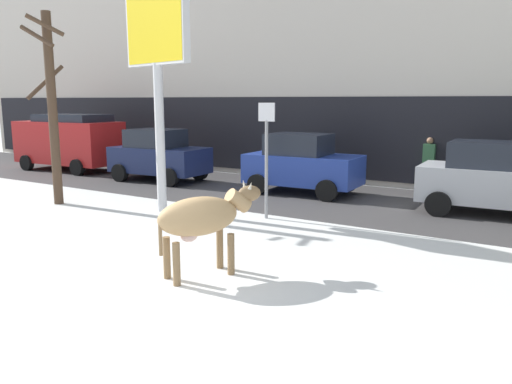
# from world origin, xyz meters

# --- Properties ---
(ground_plane) EXTENTS (120.00, 120.00, 0.00)m
(ground_plane) POSITION_xyz_m (0.00, 0.00, 0.00)
(ground_plane) COLOR white
(road_strip) EXTENTS (60.00, 5.60, 0.01)m
(road_strip) POSITION_xyz_m (0.00, 8.47, 0.00)
(road_strip) COLOR #423F3F
(road_strip) RESTS_ON ground
(building_facade) EXTENTS (44.00, 6.10, 13.00)m
(building_facade) POSITION_xyz_m (0.00, 14.40, 6.48)
(building_facade) COLOR beige
(building_facade) RESTS_ON ground
(cow_tan) EXTENTS (1.19, 1.89, 1.54)m
(cow_tan) POSITION_xyz_m (0.33, 1.19, 0.99)
(cow_tan) COLOR tan
(cow_tan) RESTS_ON ground
(billboard) EXTENTS (2.49, 0.81, 5.56)m
(billboard) POSITION_xyz_m (-3.66, 4.55, 4.31)
(billboard) COLOR silver
(billboard) RESTS_ON ground
(car_red_van) EXTENTS (4.69, 2.30, 2.32)m
(car_red_van) POSITION_xyz_m (-12.34, 8.48, 1.24)
(car_red_van) COLOR red
(car_red_van) RESTS_ON ground
(car_navy_hatchback) EXTENTS (3.58, 2.06, 1.86)m
(car_navy_hatchback) POSITION_xyz_m (-7.25, 8.33, 0.93)
(car_navy_hatchback) COLOR #19234C
(car_navy_hatchback) RESTS_ON ground
(car_blue_hatchback) EXTENTS (3.58, 2.06, 1.86)m
(car_blue_hatchback) POSITION_xyz_m (-1.73, 8.82, 0.93)
(car_blue_hatchback) COLOR #233D9E
(car_blue_hatchback) RESTS_ON ground
(car_silver_hatchback) EXTENTS (3.58, 2.06, 1.86)m
(car_silver_hatchback) POSITION_xyz_m (3.69, 8.67, 0.93)
(car_silver_hatchback) COLOR #B7BABF
(car_silver_hatchback) RESTS_ON ground
(pedestrian_near_billboard) EXTENTS (0.36, 0.24, 1.73)m
(pedestrian_near_billboard) POSITION_xyz_m (1.52, 11.26, 0.88)
(pedestrian_near_billboard) COLOR #282833
(pedestrian_near_billboard) RESTS_ON ground
(bare_tree_left_lot) EXTENTS (1.38, 1.37, 5.21)m
(bare_tree_left_lot) POSITION_xyz_m (-6.82, 3.72, 2.78)
(bare_tree_left_lot) COLOR #4C3828
(bare_tree_left_lot) RESTS_ON ground
(street_sign) EXTENTS (0.44, 0.08, 2.82)m
(street_sign) POSITION_xyz_m (-0.93, 5.32, 1.67)
(street_sign) COLOR gray
(street_sign) RESTS_ON ground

